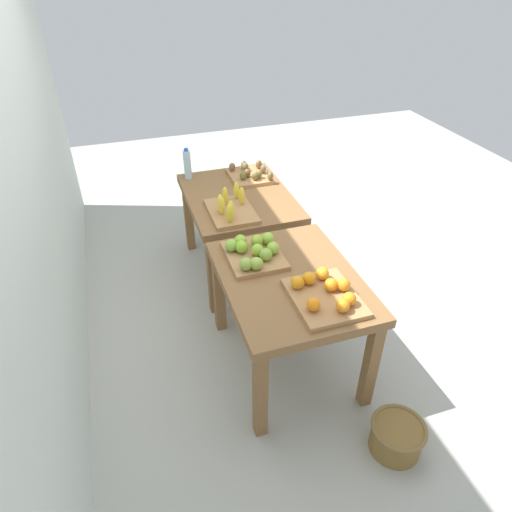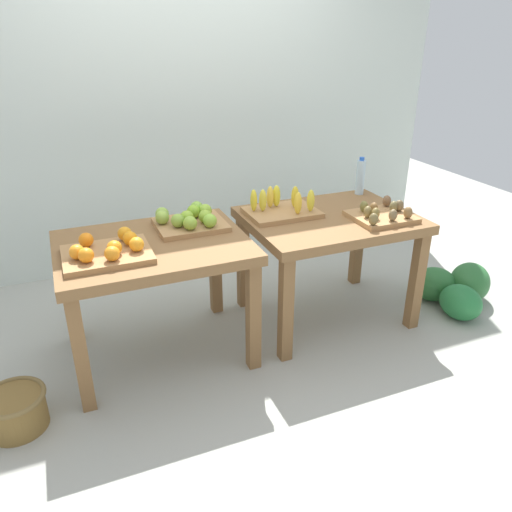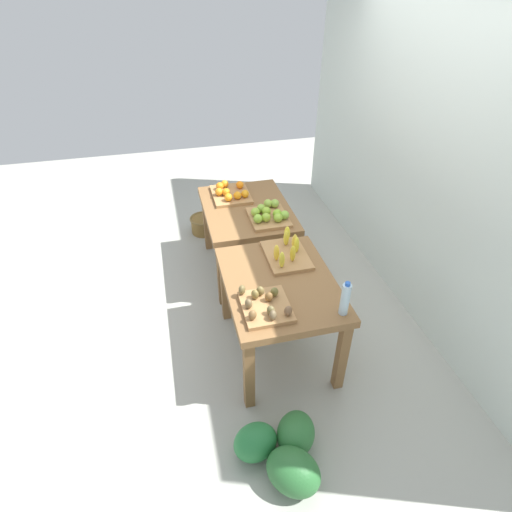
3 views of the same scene
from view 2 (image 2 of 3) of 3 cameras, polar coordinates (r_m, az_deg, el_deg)
ground_plane at (r=3.26m, az=-0.93°, el=-8.67°), size 8.00×8.00×0.00m
back_wall at (r=4.02m, az=-8.66°, el=20.26°), size 4.40×0.12×3.00m
display_table_left at (r=2.83m, az=-11.61°, el=-0.42°), size 1.04×0.80×0.72m
display_table_right at (r=3.20m, az=8.38°, el=2.84°), size 1.04×0.80×0.72m
orange_bin at (r=2.65m, az=-16.63°, el=0.60°), size 0.44×0.36×0.11m
apple_bin at (r=2.95m, az=-7.60°, el=4.14°), size 0.41×0.35×0.11m
banana_crate at (r=3.14m, az=2.95°, el=5.51°), size 0.44×0.32×0.17m
kiwi_bin at (r=3.15m, az=14.24°, el=4.65°), size 0.37×0.32×0.10m
water_bottle at (r=3.59m, az=11.88°, el=8.87°), size 0.06×0.06×0.26m
watermelon_pile at (r=3.78m, az=21.97°, el=-3.42°), size 0.65×0.62×0.27m
wicker_basket at (r=2.79m, az=-25.85°, el=-15.60°), size 0.31×0.31×0.20m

